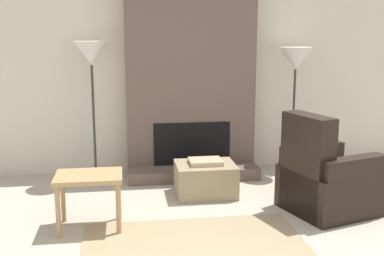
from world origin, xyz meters
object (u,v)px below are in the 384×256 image
(ottoman, at_px, (205,179))
(floor_lamp_left, at_px, (91,57))
(side_table, at_px, (89,183))
(armchair, at_px, (325,182))
(floor_lamp_right, at_px, (296,62))

(ottoman, distance_m, floor_lamp_left, 1.96)
(ottoman, xyz_separation_m, side_table, (-1.21, -0.77, 0.24))
(armchair, height_order, side_table, armchair)
(side_table, bearing_deg, armchair, 2.25)
(armchair, height_order, floor_lamp_left, floor_lamp_left)
(ottoman, height_order, floor_lamp_right, floor_lamp_right)
(ottoman, distance_m, side_table, 1.46)
(ottoman, height_order, floor_lamp_left, floor_lamp_left)
(floor_lamp_right, bearing_deg, ottoman, -149.65)
(side_table, distance_m, floor_lamp_left, 1.85)
(floor_lamp_left, height_order, floor_lamp_right, floor_lamp_left)
(floor_lamp_left, bearing_deg, floor_lamp_right, 0.00)
(side_table, height_order, floor_lamp_left, floor_lamp_left)
(side_table, bearing_deg, ottoman, 32.42)
(floor_lamp_left, bearing_deg, side_table, -88.89)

